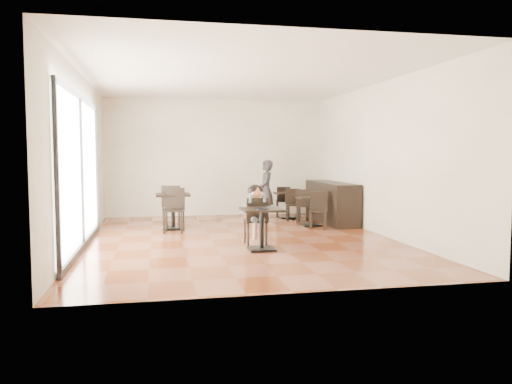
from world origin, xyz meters
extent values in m
cube|color=brown|center=(0.00, 0.00, 0.00)|extent=(6.00, 8.00, 0.01)
cube|color=white|center=(0.00, 0.00, 3.20)|extent=(6.00, 8.00, 0.01)
cube|color=white|center=(0.00, 4.00, 1.60)|extent=(6.00, 0.01, 3.20)
cube|color=white|center=(0.00, -4.00, 1.60)|extent=(6.00, 0.01, 3.20)
cube|color=white|center=(-3.00, 0.00, 1.60)|extent=(0.01, 8.00, 3.20)
cube|color=white|center=(3.00, 0.00, 1.60)|extent=(0.01, 8.00, 3.20)
cube|color=white|center=(-2.97, -0.50, 1.40)|extent=(0.04, 4.50, 2.60)
cylinder|color=black|center=(0.18, -1.34, 0.75)|extent=(0.25, 0.25, 0.02)
imported|color=#343538|center=(1.13, 2.70, 0.77)|extent=(0.44, 0.61, 1.55)
cube|color=black|center=(2.65, 2.00, 0.50)|extent=(0.60, 2.40, 1.00)
camera|label=1|loc=(-1.63, -9.80, 1.71)|focal=35.00mm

